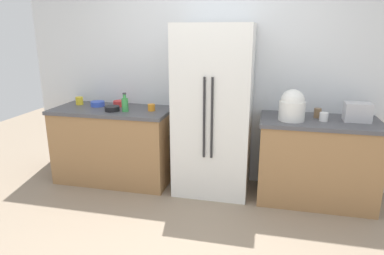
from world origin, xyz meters
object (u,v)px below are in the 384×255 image
object	(u,v)px
refrigerator	(213,111)
toaster	(357,112)
cup_b	(79,101)
bottle_a	(125,104)
bowl_a	(112,109)
cup_d	(318,113)
bowl_c	(98,104)
cup_a	(151,107)
bowl_b	(120,103)
cup_c	(324,117)
rice_cooker	(292,106)

from	to	relation	value
refrigerator	toaster	xyz separation A→B (m)	(1.47, 0.02, 0.06)
cup_b	bottle_a	bearing A→B (deg)	-17.33
refrigerator	toaster	world-z (taller)	refrigerator
toaster	bowl_a	distance (m)	2.63
cup_d	bowl_c	world-z (taller)	cup_d
cup_a	cup_d	size ratio (longest dim) A/B	0.83
refrigerator	toaster	bearing A→B (deg)	0.90
cup_a	cup_b	size ratio (longest dim) A/B	0.87
refrigerator	toaster	size ratio (longest dim) A/B	7.32
refrigerator	cup_b	size ratio (longest dim) A/B	19.57
bowl_b	bowl_c	bearing A→B (deg)	-165.04
cup_a	cup_d	distance (m)	1.82
cup_b	cup_c	xyz separation A→B (m)	(2.85, -0.16, -0.00)
cup_a	bowl_c	size ratio (longest dim) A/B	0.50
cup_b	bowl_c	xyz separation A→B (m)	(0.27, -0.04, -0.02)
refrigerator	bowl_b	distance (m)	1.19
toaster	cup_d	world-z (taller)	toaster
cup_c	bowl_c	world-z (taller)	cup_c
refrigerator	rice_cooker	distance (m)	0.84
cup_d	bottle_a	bearing A→B (deg)	-174.76
cup_c	bottle_a	bearing A→B (deg)	-178.37
bowl_b	bowl_c	xyz separation A→B (m)	(-0.26, -0.07, -0.00)
cup_c	bowl_a	world-z (taller)	cup_c
refrigerator	cup_d	bearing A→B (deg)	4.71
bottle_a	bowl_c	xyz separation A→B (m)	(-0.44, 0.18, -0.06)
toaster	cup_b	xyz separation A→B (m)	(-3.17, 0.10, -0.05)
toaster	rice_cooker	distance (m)	0.65
cup_a	bowl_b	xyz separation A→B (m)	(-0.46, 0.15, -0.01)
bowl_c	refrigerator	bearing A→B (deg)	-3.23
cup_d	bowl_a	bearing A→B (deg)	-174.87
bottle_a	rice_cooker	bearing A→B (deg)	0.66
rice_cooker	bowl_b	xyz separation A→B (m)	(-2.00, 0.23, -0.12)
bottle_a	cup_c	size ratio (longest dim) A/B	2.42
bowl_a	bowl_c	xyz separation A→B (m)	(-0.28, 0.19, 0.00)
cup_a	cup_d	world-z (taller)	cup_d
bowl_b	bowl_a	bearing A→B (deg)	-84.25
cup_c	bowl_b	bearing A→B (deg)	175.30
cup_b	cup_c	world-z (taller)	cup_b
cup_d	bowl_c	size ratio (longest dim) A/B	0.60
bottle_a	cup_b	size ratio (longest dim) A/B	2.25
cup_c	cup_d	xyz separation A→B (m)	(-0.04, 0.13, 0.01)
cup_d	bowl_a	xyz separation A→B (m)	(-2.25, -0.20, -0.02)
bottle_a	bowl_a	size ratio (longest dim) A/B	1.27
rice_cooker	bowl_a	xyz separation A→B (m)	(-1.98, -0.03, -0.12)
cup_b	bowl_b	xyz separation A→B (m)	(0.52, 0.03, -0.01)
cup_a	cup_b	bearing A→B (deg)	172.96
cup_d	bowl_b	xyz separation A→B (m)	(-2.28, 0.06, -0.02)
toaster	bowl_a	size ratio (longest dim) A/B	1.51
refrigerator	cup_c	world-z (taller)	refrigerator
cup_a	bowl_b	world-z (taller)	cup_a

